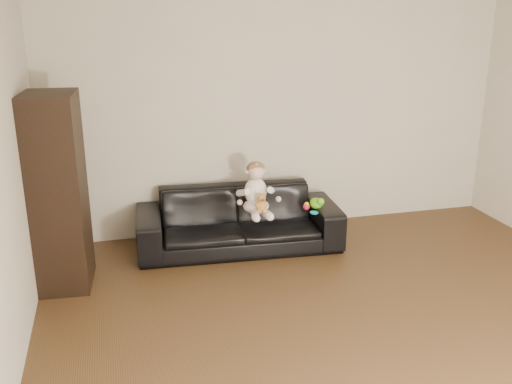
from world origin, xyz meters
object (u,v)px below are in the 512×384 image
object	(u,v)px
teddy_bear	(261,203)
baby	(256,191)
cabinet	(58,193)
sofa	(239,219)
toy_blue_disc	(314,212)
toy_green	(316,203)
toy_rattle	(306,207)

from	to	relation	value
teddy_bear	baby	bearing A→B (deg)	86.58
cabinet	teddy_bear	distance (m)	1.87
sofa	baby	xyz separation A→B (m)	(0.16, -0.11, 0.33)
sofa	baby	distance (m)	0.38
sofa	toy_blue_disc	world-z (taller)	sofa
baby	sofa	bearing A→B (deg)	145.50
toy_green	baby	bearing A→B (deg)	178.38
toy_green	toy_blue_disc	size ratio (longest dim) A/B	1.87
cabinet	teddy_bear	size ratio (longest dim) A/B	8.95
teddy_bear	toy_rattle	xyz separation A→B (m)	(0.51, 0.12, -0.13)
teddy_bear	toy_green	size ratio (longest dim) A/B	1.19
baby	teddy_bear	distance (m)	0.17
toy_green	teddy_bear	bearing A→B (deg)	-167.12
cabinet	toy_green	xyz separation A→B (m)	(2.46, 0.27, -0.41)
toy_rattle	toy_blue_disc	world-z (taller)	toy_rattle
teddy_bear	toy_green	world-z (taller)	teddy_bear
baby	toy_blue_disc	size ratio (longest dim) A/B	6.12
cabinet	toy_blue_disc	xyz separation A→B (m)	(2.40, 0.15, -0.46)
sofa	teddy_bear	size ratio (longest dim) A/B	10.73
sofa	cabinet	xyz separation A→B (m)	(-1.67, -0.40, 0.56)
sofa	toy_green	distance (m)	0.81
toy_blue_disc	baby	bearing A→B (deg)	165.88
baby	toy_blue_disc	distance (m)	0.63
cabinet	teddy_bear	bearing A→B (deg)	8.54
baby	toy_rattle	xyz separation A→B (m)	(0.52, -0.04, -0.20)
sofa	toy_blue_disc	distance (m)	0.78
toy_rattle	teddy_bear	bearing A→B (deg)	-166.74
toy_blue_disc	toy_rattle	bearing A→B (deg)	115.67
baby	teddy_bear	size ratio (longest dim) A/B	2.76
sofa	teddy_bear	xyz separation A→B (m)	(0.17, -0.27, 0.26)
toy_green	toy_rattle	distance (m)	0.12
toy_blue_disc	cabinet	bearing A→B (deg)	-176.47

